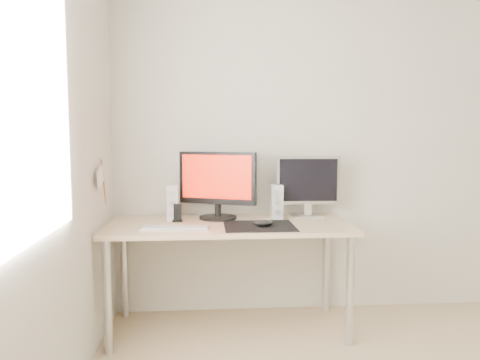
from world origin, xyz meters
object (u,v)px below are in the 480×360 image
speaker_left (173,203)px  main_monitor (217,183)px  second_monitor (308,183)px  phone_dock (178,216)px  desk (229,235)px  mouse (263,223)px  keyboard (175,228)px  speaker_right (277,202)px

speaker_left → main_monitor: bearing=6.0°
main_monitor → second_monitor: 0.65m
second_monitor → phone_dock: 0.95m
desk → main_monitor: bearing=112.7°
main_monitor → phone_dock: size_ratio=4.34×
mouse → main_monitor: main_monitor is taller
second_monitor → keyboard: bearing=-157.8°
speaker_left → desk: bearing=-19.7°
speaker_left → speaker_right: same height
desk → phone_dock: size_ratio=13.19×
speaker_left → second_monitor: bearing=4.4°
desk → main_monitor: size_ratio=3.04×
mouse → speaker_right: 0.33m
desk → phone_dock: 0.37m
desk → speaker_left: size_ratio=6.71×
mouse → phone_dock: (-0.55, 0.23, 0.01)m
mouse → second_monitor: bearing=44.0°
desk → second_monitor: 0.69m
second_monitor → speaker_left: (-0.95, -0.07, -0.12)m
desk → second_monitor: size_ratio=3.54×
desk → mouse: bearing=-34.5°
keyboard → main_monitor: bearing=50.8°
main_monitor → desk: bearing=-67.3°
speaker_right → phone_dock: 0.69m
main_monitor → second_monitor: main_monitor is taller
speaker_left → speaker_right: size_ratio=1.00×
speaker_right → phone_dock: speaker_right is taller
speaker_right → speaker_left: bearing=-179.8°
mouse → phone_dock: phone_dock is taller
desk → keyboard: size_ratio=3.73×
speaker_left → keyboard: bearing=-83.4°
mouse → second_monitor: size_ratio=0.27×
speaker_left → phone_dock: 0.10m
mouse → phone_dock: 0.60m
second_monitor → phone_dock: second_monitor is taller
desk → keyboard: bearing=-154.0°
mouse → keyboard: 0.55m
speaker_right → desk: bearing=-158.2°
desk → speaker_right: 0.42m
phone_dock → second_monitor: bearing=7.5°
speaker_right → keyboard: (-0.68, -0.30, -0.11)m
keyboard → phone_dock: (-0.00, 0.25, 0.03)m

